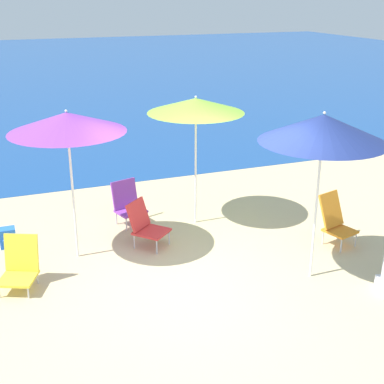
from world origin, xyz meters
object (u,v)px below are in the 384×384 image
beach_umbrella_lime (196,106)px  beach_chair_yellow (20,265)px  backpack_blue (8,238)px  beach_chair_orange (335,219)px  beach_umbrella_purple (67,122)px  beach_umbrella_navy (323,128)px  beach_chair_red (145,224)px  beach_chair_purple (127,202)px

beach_umbrella_lime → beach_chair_yellow: (-3.13, -1.23, -1.80)m
backpack_blue → beach_umbrella_lime: bearing=-2.8°
beach_umbrella_lime → beach_chair_orange: size_ratio=2.73×
beach_umbrella_lime → backpack_blue: beach_umbrella_lime is taller
beach_chair_orange → backpack_blue: bearing=144.7°
beach_umbrella_purple → beach_umbrella_navy: 3.62m
beach_umbrella_purple → beach_chair_red: (1.12, -0.00, -1.78)m
beach_umbrella_lime → beach_chair_purple: bearing=159.9°
beach_umbrella_purple → backpack_blue: size_ratio=7.21×
beach_umbrella_lime → beach_chair_orange: (1.84, -1.62, -1.71)m
beach_chair_yellow → beach_umbrella_navy: bearing=6.7°
beach_umbrella_lime → beach_chair_red: (-1.11, -0.59, -1.76)m
beach_umbrella_navy → beach_chair_orange: size_ratio=2.91×
beach_chair_purple → beach_umbrella_lime: bearing=-37.4°
beach_umbrella_lime → beach_chair_orange: bearing=-41.3°
beach_umbrella_purple → beach_umbrella_navy: bearing=-30.9°
beach_chair_orange → backpack_blue: 5.39m
beach_umbrella_lime → beach_chair_purple: 2.13m
beach_umbrella_purple → beach_umbrella_lime: size_ratio=1.02×
beach_umbrella_navy → beach_chair_purple: (-2.02, 2.86, -1.83)m
beach_chair_orange → beach_chair_yellow: bearing=159.4°
beach_umbrella_navy → beach_umbrella_lime: bearing=109.7°
beach_chair_red → beach_chair_purple: beach_chair_purple is taller
beach_umbrella_purple → backpack_blue: (-1.01, 0.75, -2.00)m
beach_umbrella_purple → backpack_blue: beach_umbrella_purple is taller
beach_umbrella_navy → beach_chair_orange: bearing=40.5°
beach_umbrella_purple → beach_umbrella_navy: beach_umbrella_navy is taller
beach_umbrella_purple → beach_chair_yellow: bearing=-144.5°
beach_chair_purple → beach_chair_red: bearing=-105.0°
beach_umbrella_purple → beach_chair_red: size_ratio=3.12×
beach_umbrella_lime → beach_umbrella_navy: beach_umbrella_navy is taller
beach_chair_orange → beach_chair_purple: (-2.99, 2.04, -0.03)m
beach_umbrella_navy → beach_chair_purple: beach_umbrella_navy is taller
beach_chair_purple → beach_chair_orange: bearing=-51.6°
backpack_blue → beach_chair_yellow: bearing=-85.4°
backpack_blue → beach_chair_purple: bearing=7.2°
beach_chair_red → beach_chair_orange: 3.12m
beach_umbrella_lime → backpack_blue: (-3.24, 0.16, -1.98)m
beach_chair_purple → backpack_blue: (-2.09, -0.26, -0.24)m
beach_chair_yellow → backpack_blue: beach_chair_yellow is taller
beach_chair_purple → backpack_blue: 2.12m
beach_chair_yellow → beach_chair_red: 2.12m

